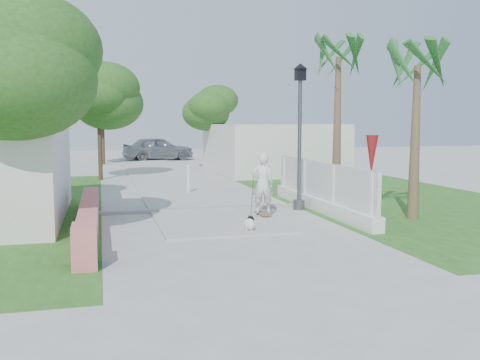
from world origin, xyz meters
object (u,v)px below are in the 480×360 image
object	(u,v)px
street_lamp	(300,131)
patio_umbrella	(372,156)
dog	(250,223)
skateboarder	(254,192)
bollard	(189,178)
parked_car	(158,148)

from	to	relation	value
street_lamp	patio_umbrella	distance (m)	2.27
street_lamp	dog	bearing A→B (deg)	-129.21
dog	skateboarder	bearing A→B (deg)	92.20
bollard	dog	size ratio (longest dim) A/B	2.00
patio_umbrella	dog	distance (m)	4.94
skateboarder	street_lamp	bearing A→B (deg)	-126.35
bollard	parked_car	xyz separation A→B (m)	(0.86, 19.02, 0.27)
patio_umbrella	skateboarder	bearing A→B (deg)	-170.92
patio_umbrella	bollard	bearing A→B (deg)	129.91
street_lamp	patio_umbrella	world-z (taller)	street_lamp
bollard	dog	xyz separation A→B (m)	(0.30, -7.44, -0.37)
patio_umbrella	parked_car	bearing A→B (deg)	98.68
patio_umbrella	skateboarder	distance (m)	3.95
dog	parked_car	world-z (taller)	parked_car
street_lamp	dog	xyz separation A→B (m)	(-2.40, -2.94, -2.21)
street_lamp	patio_umbrella	size ratio (longest dim) A/B	1.93
bollard	patio_umbrella	distance (m)	7.25
dog	bollard	bearing A→B (deg)	114.95
bollard	patio_umbrella	bearing A→B (deg)	-50.09
street_lamp	parked_car	distance (m)	23.65
skateboarder	dog	bearing A→B (deg)	83.02
dog	parked_car	size ratio (longest dim) A/B	0.11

